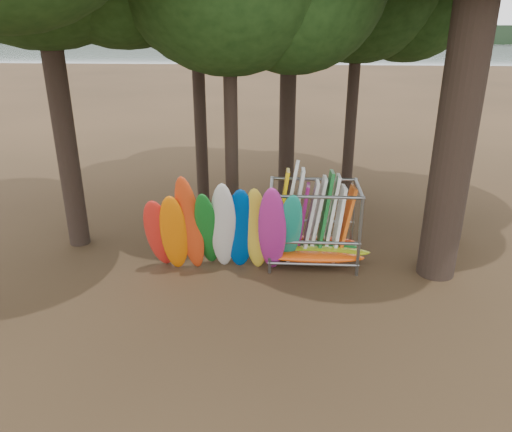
{
  "coord_description": "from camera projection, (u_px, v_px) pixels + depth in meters",
  "views": [
    {
      "loc": [
        0.46,
        -11.35,
        6.67
      ],
      "look_at": [
        -0.3,
        1.5,
        1.4
      ],
      "focal_mm": 35.0,
      "sensor_mm": 36.0,
      "label": 1
    }
  ],
  "objects": [
    {
      "name": "far_shore",
      "position": [
        285.0,
        34.0,
        113.9
      ],
      "size": [
        160.0,
        4.0,
        4.0
      ],
      "primitive_type": "cube",
      "color": "black",
      "rests_on": "ground"
    },
    {
      "name": "storage_rack",
      "position": [
        313.0,
        227.0,
        14.01
      ],
      "size": [
        3.24,
        1.58,
        2.89
      ],
      "color": "slate",
      "rests_on": "ground"
    },
    {
      "name": "kayak_row",
      "position": [
        225.0,
        230.0,
        13.08
      ],
      "size": [
        4.25,
        2.13,
        3.18
      ],
      "color": "red",
      "rests_on": "ground"
    },
    {
      "name": "lake",
      "position": [
        283.0,
        65.0,
        68.47
      ],
      "size": [
        160.0,
        160.0,
        0.0
      ],
      "primitive_type": "plane",
      "color": "gray",
      "rests_on": "ground"
    },
    {
      "name": "ground",
      "position": [
        264.0,
        287.0,
        13.04
      ],
      "size": [
        120.0,
        120.0,
        0.0
      ],
      "primitive_type": "plane",
      "color": "#47331E",
      "rests_on": "ground"
    }
  ]
}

